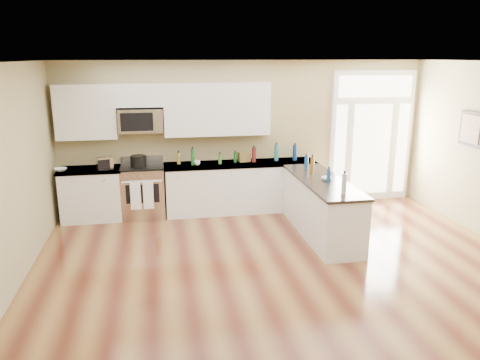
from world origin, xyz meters
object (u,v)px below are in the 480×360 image
Objects in this scene: kitchen_range at (143,191)px; toaster_oven at (105,163)px; stockpot at (138,161)px; peninsula_cabinet at (321,209)px.

toaster_oven reaches higher than kitchen_range.
stockpot is 1.08× the size of toaster_oven.
kitchen_range is at bearing 38.99° from stockpot.
toaster_oven is (-0.63, -0.10, 0.57)m from kitchen_range.
kitchen_range is 4.14× the size of toaster_oven.
peninsula_cabinet is at bearing -26.56° from kitchen_range.
peninsula_cabinet is 3.24m from kitchen_range.
toaster_oven is at bearing -174.71° from stockpot.
peninsula_cabinet is 8.90× the size of toaster_oven.
kitchen_range reaches higher than peninsula_cabinet.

